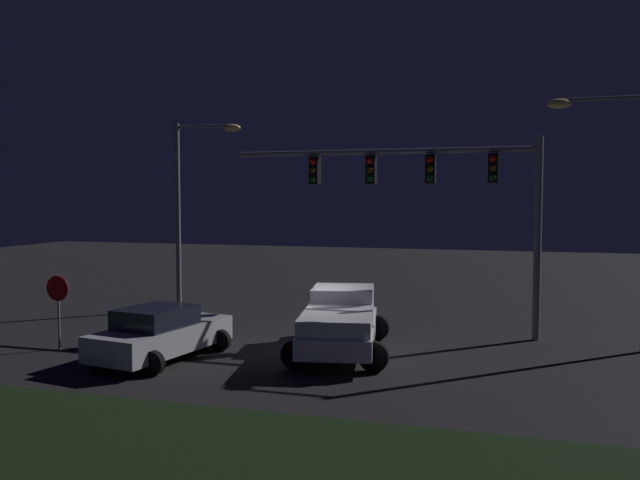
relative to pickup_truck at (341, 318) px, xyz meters
The scene contains 8 objects.
ground_plane 1.50m from the pickup_truck, 160.42° to the left, with size 80.00×80.00×0.00m, color black.
grass_median 9.72m from the pickup_truck, 96.26° to the right, with size 23.29×7.30×0.10m, color black.
pickup_truck is the anchor object (origin of this frame).
car_sedan 5.18m from the pickup_truck, 153.60° to the right, with size 2.95×4.64×1.51m.
traffic_signal_gantry 5.69m from the pickup_truck, 56.59° to the left, with size 10.32×0.56×6.50m.
street_lamp_left 10.02m from the pickup_truck, 145.11° to the left, with size 2.87×0.44×7.54m.
street_lamp_right 9.19m from the pickup_truck, 17.79° to the left, with size 2.95×0.44×7.61m.
stop_sign 8.47m from the pickup_truck, 165.60° to the right, with size 0.76×0.08×2.23m.
Camera 1 is at (5.90, -18.81, 4.52)m, focal length 36.73 mm.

